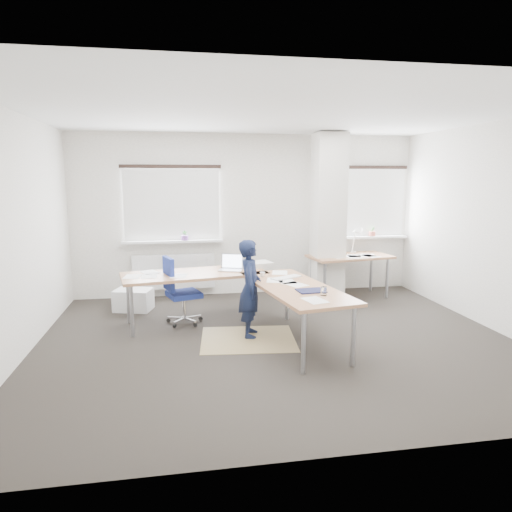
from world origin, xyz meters
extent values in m
plane|color=black|center=(0.00, 0.00, 0.00)|extent=(6.00, 6.00, 0.00)
cube|color=beige|center=(0.00, 2.50, 1.40)|extent=(6.00, 0.04, 2.80)
cube|color=beige|center=(0.00, -2.50, 1.40)|extent=(6.00, 0.04, 2.80)
cube|color=beige|center=(-3.00, 0.00, 1.40)|extent=(0.04, 5.00, 2.80)
cube|color=beige|center=(3.00, 0.00, 1.40)|extent=(0.04, 5.00, 2.80)
cube|color=white|center=(0.00, 0.00, 2.80)|extent=(6.00, 5.00, 0.04)
cube|color=beige|center=(1.30, 1.95, 1.39)|extent=(0.50, 0.50, 2.78)
cube|color=white|center=(-1.30, 2.47, 1.60)|extent=(1.60, 0.04, 1.20)
cube|color=silver|center=(-1.30, 2.43, 1.60)|extent=(1.60, 0.02, 1.20)
cube|color=white|center=(-1.30, 2.40, 0.98)|extent=(1.70, 0.20, 0.04)
cube|color=white|center=(2.30, 2.47, 1.60)|extent=(1.20, 0.04, 1.20)
cube|color=silver|center=(2.30, 2.43, 1.60)|extent=(1.20, 0.02, 1.20)
cube|color=white|center=(2.30, 2.40, 0.98)|extent=(1.30, 0.20, 0.04)
cube|color=white|center=(-1.30, 2.42, 0.45)|extent=(1.40, 0.10, 0.60)
cylinder|color=#6E3E89|center=(-1.10, 2.38, 1.04)|extent=(0.12, 0.12, 0.08)
imported|color=#275F26|center=(-1.10, 2.38, 1.08)|extent=(0.09, 0.06, 0.17)
cylinder|color=#B35445|center=(2.30, 2.38, 1.04)|extent=(0.12, 0.12, 0.08)
imported|color=#275F26|center=(2.30, 2.38, 1.08)|extent=(0.09, 0.07, 0.17)
cube|color=#917B4F|center=(-0.36, 0.09, 0.00)|extent=(1.29, 1.12, 0.01)
cube|color=white|center=(-1.93, 1.70, 0.17)|extent=(0.64, 0.52, 0.33)
cube|color=#A16A45|center=(-1.00, 0.90, 0.71)|extent=(2.11, 1.14, 0.04)
cube|color=#A16A45|center=(0.19, -0.10, 0.71)|extent=(1.14, 2.11, 0.04)
cylinder|color=gray|center=(-1.83, 0.45, 0.34)|extent=(0.05, 0.05, 0.69)
cylinder|color=gray|center=(-1.94, 1.04, 0.34)|extent=(0.05, 0.05, 0.69)
cylinder|color=gray|center=(-0.16, 1.36, 0.34)|extent=(0.05, 0.05, 0.69)
cylinder|color=gray|center=(0.06, -1.04, 0.34)|extent=(0.05, 0.05, 0.69)
cylinder|color=gray|center=(0.65, -0.94, 0.34)|extent=(0.05, 0.05, 0.69)
cylinder|color=gray|center=(0.33, 0.83, 0.34)|extent=(0.05, 0.05, 0.69)
cube|color=#B7B7BC|center=(-0.48, 0.97, 0.74)|extent=(0.39, 0.32, 0.01)
cube|color=#B7B7BC|center=(-0.44, 1.08, 0.85)|extent=(0.33, 0.15, 0.22)
cube|color=silver|center=(-0.44, 1.08, 0.85)|extent=(0.28, 0.12, 0.19)
cube|color=white|center=(0.20, 0.33, 0.74)|extent=(0.45, 0.34, 0.02)
cube|color=#131536|center=(0.32, -0.41, 0.74)|extent=(0.34, 0.27, 0.01)
cube|color=beige|center=(-0.06, 1.19, 0.77)|extent=(0.51, 0.42, 0.07)
imported|color=white|center=(-0.10, 0.48, 0.76)|extent=(0.07, 0.07, 0.07)
cylinder|color=silver|center=(0.40, -0.61, 0.78)|extent=(0.07, 0.07, 0.10)
cube|color=#A16A45|center=(1.70, 1.91, 0.71)|extent=(1.49, 0.90, 0.04)
cylinder|color=gray|center=(1.14, 1.57, 0.34)|extent=(0.05, 0.05, 0.69)
cylinder|color=gray|center=(2.33, 1.75, 0.34)|extent=(0.05, 0.05, 0.69)
cylinder|color=gray|center=(1.07, 2.06, 0.34)|extent=(0.05, 0.05, 0.69)
cylinder|color=gray|center=(2.26, 2.25, 0.34)|extent=(0.05, 0.05, 0.69)
cube|color=#B7B7BC|center=(1.48, 1.96, 0.74)|extent=(0.38, 0.32, 0.01)
cube|color=#B7B7BC|center=(1.45, 2.07, 0.85)|extent=(0.33, 0.14, 0.22)
cube|color=silver|center=(1.45, 2.07, 0.85)|extent=(0.29, 0.12, 0.19)
cylinder|color=white|center=(1.88, 2.21, 0.74)|extent=(0.10, 0.10, 0.02)
cylinder|color=white|center=(1.88, 2.21, 0.93)|extent=(0.02, 0.16, 0.38)
cylinder|color=white|center=(1.88, 2.09, 1.15)|extent=(0.02, 0.29, 0.13)
cone|color=white|center=(1.88, 1.95, 1.13)|extent=(0.14, 0.16, 0.17)
cube|color=navy|center=(-1.15, 0.90, 0.43)|extent=(0.54, 0.54, 0.07)
cube|color=navy|center=(-1.36, 0.83, 0.74)|extent=(0.17, 0.37, 0.46)
cylinder|color=silver|center=(-1.15, 0.90, 0.25)|extent=(0.06, 0.06, 0.31)
cylinder|color=black|center=(-0.93, 0.97, 0.03)|extent=(0.06, 0.04, 0.06)
cylinder|color=black|center=(-1.15, 1.14, 0.03)|extent=(0.03, 0.06, 0.06)
cylinder|color=black|center=(-1.38, 0.97, 0.03)|extent=(0.06, 0.04, 0.06)
cylinder|color=black|center=(-1.30, 0.70, 0.03)|extent=(0.06, 0.06, 0.06)
cylinder|color=black|center=(-1.01, 0.70, 0.03)|extent=(0.06, 0.06, 0.06)
imported|color=black|center=(-0.31, 0.23, 0.64)|extent=(0.39, 0.51, 1.27)
camera|label=1|loc=(-1.21, -5.45, 2.05)|focal=32.00mm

